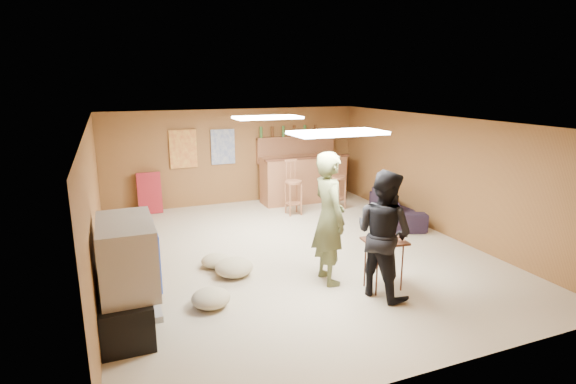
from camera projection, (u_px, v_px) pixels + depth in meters
name	position (u px, v px, depth m)	size (l,w,h in m)	color
ground	(292.00, 252.00, 7.61)	(7.00, 7.00, 0.00)	#B9A98D
ceiling	(293.00, 121.00, 7.08)	(6.00, 7.00, 0.02)	silver
wall_back	(235.00, 157.00, 10.50)	(6.00, 0.02, 2.20)	brown
wall_front	(436.00, 270.00, 4.19)	(6.00, 0.02, 2.20)	brown
wall_left	(94.00, 207.00, 6.26)	(0.02, 7.00, 2.20)	brown
wall_right	(440.00, 175.00, 8.43)	(0.02, 7.00, 2.20)	brown
tv_stand	(126.00, 308.00, 5.21)	(0.55, 1.30, 0.50)	black
dvd_box	(146.00, 312.00, 5.31)	(0.35, 0.50, 0.08)	#B2B2B7
tv_body	(127.00, 255.00, 5.08)	(0.60, 1.10, 0.80)	#B2B2B7
tv_screen	(155.00, 251.00, 5.19)	(0.02, 0.95, 0.65)	navy
bar_counter	(303.00, 179.00, 10.67)	(2.00, 0.60, 1.10)	brown
bar_lip	(308.00, 158.00, 10.32)	(2.10, 0.12, 0.05)	#472416
bar_shelf	(296.00, 137.00, 10.85)	(2.00, 0.18, 0.05)	brown
bar_backing	(296.00, 149.00, 10.94)	(2.00, 0.14, 0.60)	brown
poster_left	(183.00, 149.00, 9.96)	(0.60, 0.03, 0.85)	#BF3F26
poster_right	(223.00, 147.00, 10.29)	(0.55, 0.03, 0.80)	#334C99
folding_chair_stack	(150.00, 193.00, 9.75)	(0.50, 0.14, 0.90)	maroon
ceiling_panel_front	(338.00, 133.00, 5.73)	(1.20, 0.60, 0.04)	white
ceiling_panel_back	(268.00, 117.00, 8.17)	(1.20, 0.60, 0.04)	white
person_olive	(329.00, 218.00, 6.29)	(0.69, 0.45, 1.89)	#545934
person_black	(383.00, 234.00, 5.90)	(0.83, 0.65, 1.72)	black
sofa	(396.00, 207.00, 9.31)	(1.89, 0.74, 0.55)	black
tray_table	(383.00, 264.00, 6.18)	(0.55, 0.44, 0.71)	#472416
cup_red_near	(374.00, 236.00, 6.08)	(0.09, 0.09, 0.12)	red
cup_red_far	(391.00, 237.00, 6.06)	(0.08, 0.08, 0.11)	red
cup_blue	(390.00, 232.00, 6.25)	(0.09, 0.09, 0.12)	#1D1593
bar_stool_left	(293.00, 190.00, 9.63)	(0.35, 0.35, 1.09)	brown
bar_stool_right	(338.00, 185.00, 10.10)	(0.35, 0.35, 1.10)	brown
cushion_near_tv	(234.00, 267.00, 6.66)	(0.57, 0.57, 0.26)	tan
cushion_mid	(216.00, 261.00, 6.98)	(0.44, 0.44, 0.20)	tan
cushion_far	(211.00, 298.00, 5.74)	(0.50, 0.50, 0.23)	tan
bottle_row	(289.00, 131.00, 10.72)	(1.48, 0.08, 0.26)	#3F7233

